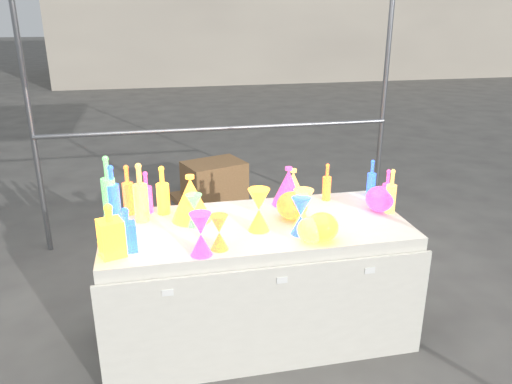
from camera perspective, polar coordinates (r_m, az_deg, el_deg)
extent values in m
plane|color=slate|center=(3.35, 0.00, -15.43)|extent=(80.00, 80.00, 0.00)
cylinder|color=gray|center=(4.34, -24.50, 8.37)|extent=(0.04, 0.04, 2.40)
cylinder|color=gray|center=(4.72, 14.41, 10.34)|extent=(0.04, 0.04, 2.40)
cylinder|color=gray|center=(4.29, -4.14, 7.25)|extent=(3.00, 0.04, 0.04)
cube|color=silver|center=(3.15, 0.00, -9.87)|extent=(1.80, 0.80, 0.75)
cube|color=silver|center=(2.83, 1.81, -14.63)|extent=(1.84, 0.02, 0.68)
cube|color=white|center=(2.62, -10.07, -11.28)|extent=(0.06, 0.00, 0.03)
cube|color=white|center=(2.69, 2.99, -10.04)|extent=(0.06, 0.00, 0.03)
cube|color=white|center=(2.85, 12.88, -8.75)|extent=(0.06, 0.00, 0.03)
cube|color=olive|center=(5.34, -4.77, 1.14)|extent=(0.71, 0.61, 0.44)
cube|color=olive|center=(5.45, -5.50, -0.60)|extent=(0.82, 0.67, 0.06)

